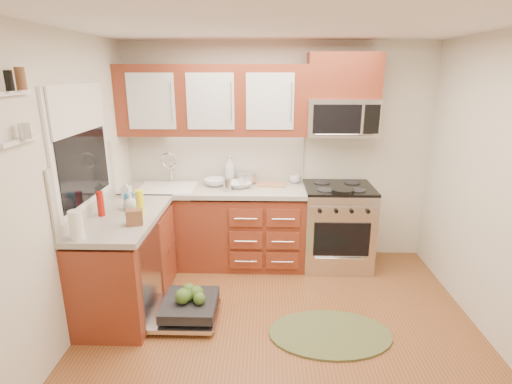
{
  "coord_description": "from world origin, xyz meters",
  "views": [
    {
      "loc": [
        -0.14,
        -2.86,
        2.18
      ],
      "look_at": [
        -0.23,
        0.85,
        1.05
      ],
      "focal_mm": 28.0,
      "sensor_mm": 36.0,
      "label": 1
    }
  ],
  "objects_px": {
    "paper_towel_roll": "(76,225)",
    "cutting_board": "(272,184)",
    "range": "(337,226)",
    "stock_pot": "(247,178)",
    "bowl_a": "(239,185)",
    "cup": "(295,179)",
    "upper_cabinets": "(213,100)",
    "sink": "(168,198)",
    "rug": "(330,334)",
    "skillet": "(343,191)",
    "dishwasher": "(186,309)",
    "microwave": "(341,117)",
    "bowl_b": "(215,182)"
  },
  "relations": [
    {
      "from": "paper_towel_roll",
      "to": "cutting_board",
      "type": "bearing_deg",
      "value": 45.74
    },
    {
      "from": "range",
      "to": "stock_pot",
      "type": "bearing_deg",
      "value": 170.73
    },
    {
      "from": "paper_towel_roll",
      "to": "bowl_a",
      "type": "distance_m",
      "value": 1.88
    },
    {
      "from": "cup",
      "to": "upper_cabinets",
      "type": "bearing_deg",
      "value": -175.36
    },
    {
      "from": "sink",
      "to": "rug",
      "type": "distance_m",
      "value": 2.28
    },
    {
      "from": "cutting_board",
      "to": "bowl_a",
      "type": "height_order",
      "value": "bowl_a"
    },
    {
      "from": "rug",
      "to": "cup",
      "type": "relative_size",
      "value": 8.36
    },
    {
      "from": "rug",
      "to": "skillet",
      "type": "distance_m",
      "value": 1.47
    },
    {
      "from": "cutting_board",
      "to": "cup",
      "type": "xyz_separation_m",
      "value": [
        0.27,
        0.1,
        0.04
      ]
    },
    {
      "from": "cutting_board",
      "to": "bowl_a",
      "type": "relative_size",
      "value": 1.16
    },
    {
      "from": "range",
      "to": "rug",
      "type": "relative_size",
      "value": 0.9
    },
    {
      "from": "sink",
      "to": "dishwasher",
      "type": "xyz_separation_m",
      "value": [
        0.39,
        -1.12,
        -0.7
      ]
    },
    {
      "from": "upper_cabinets",
      "to": "stock_pot",
      "type": "relative_size",
      "value": 9.33
    },
    {
      "from": "microwave",
      "to": "rug",
      "type": "relative_size",
      "value": 0.72
    },
    {
      "from": "rug",
      "to": "skillet",
      "type": "bearing_deg",
      "value": 77.23
    },
    {
      "from": "cutting_board",
      "to": "paper_towel_roll",
      "type": "distance_m",
      "value": 2.19
    },
    {
      "from": "sink",
      "to": "cup",
      "type": "distance_m",
      "value": 1.48
    },
    {
      "from": "skillet",
      "to": "paper_towel_roll",
      "type": "bearing_deg",
      "value": -152.16
    },
    {
      "from": "upper_cabinets",
      "to": "paper_towel_roll",
      "type": "height_order",
      "value": "upper_cabinets"
    },
    {
      "from": "bowl_b",
      "to": "cutting_board",
      "type": "bearing_deg",
      "value": 2.81
    },
    {
      "from": "cutting_board",
      "to": "skillet",
      "type": "bearing_deg",
      "value": -26.49
    },
    {
      "from": "sink",
      "to": "cup",
      "type": "xyz_separation_m",
      "value": [
        1.45,
        0.23,
        0.17
      ]
    },
    {
      "from": "range",
      "to": "cup",
      "type": "relative_size",
      "value": 7.5
    },
    {
      "from": "sink",
      "to": "rug",
      "type": "height_order",
      "value": "sink"
    },
    {
      "from": "upper_cabinets",
      "to": "cutting_board",
      "type": "xyz_separation_m",
      "value": [
        0.65,
        -0.02,
        -0.94
      ]
    },
    {
      "from": "upper_cabinets",
      "to": "cutting_board",
      "type": "distance_m",
      "value": 1.15
    },
    {
      "from": "upper_cabinets",
      "to": "stock_pot",
      "type": "height_order",
      "value": "upper_cabinets"
    },
    {
      "from": "sink",
      "to": "skillet",
      "type": "height_order",
      "value": "skillet"
    },
    {
      "from": "upper_cabinets",
      "to": "skillet",
      "type": "bearing_deg",
      "value": -15.78
    },
    {
      "from": "rug",
      "to": "paper_towel_roll",
      "type": "height_order",
      "value": "paper_towel_roll"
    },
    {
      "from": "stock_pot",
      "to": "bowl_a",
      "type": "distance_m",
      "value": 0.17
    },
    {
      "from": "sink",
      "to": "bowl_b",
      "type": "bearing_deg",
      "value": 10.43
    },
    {
      "from": "bowl_a",
      "to": "cup",
      "type": "relative_size",
      "value": 2.1
    },
    {
      "from": "microwave",
      "to": "paper_towel_roll",
      "type": "height_order",
      "value": "microwave"
    },
    {
      "from": "upper_cabinets",
      "to": "bowl_a",
      "type": "height_order",
      "value": "upper_cabinets"
    },
    {
      "from": "rug",
      "to": "stock_pot",
      "type": "relative_size",
      "value": 4.82
    },
    {
      "from": "skillet",
      "to": "bowl_a",
      "type": "relative_size",
      "value": 0.87
    },
    {
      "from": "upper_cabinets",
      "to": "sink",
      "type": "relative_size",
      "value": 3.31
    },
    {
      "from": "upper_cabinets",
      "to": "skillet",
      "type": "distance_m",
      "value": 1.71
    },
    {
      "from": "sink",
      "to": "paper_towel_roll",
      "type": "distance_m",
      "value": 1.5
    },
    {
      "from": "rug",
      "to": "dishwasher",
      "type": "bearing_deg",
      "value": 170.8
    },
    {
      "from": "skillet",
      "to": "cup",
      "type": "relative_size",
      "value": 1.84
    },
    {
      "from": "rug",
      "to": "stock_pot",
      "type": "height_order",
      "value": "stock_pot"
    },
    {
      "from": "upper_cabinets",
      "to": "sink",
      "type": "height_order",
      "value": "upper_cabinets"
    },
    {
      "from": "skillet",
      "to": "cutting_board",
      "type": "distance_m",
      "value": 0.83
    },
    {
      "from": "rug",
      "to": "skillet",
      "type": "xyz_separation_m",
      "value": [
        0.25,
        1.09,
        0.96
      ]
    },
    {
      "from": "upper_cabinets",
      "to": "cup",
      "type": "distance_m",
      "value": 1.29
    },
    {
      "from": "sink",
      "to": "cutting_board",
      "type": "bearing_deg",
      "value": 6.29
    },
    {
      "from": "range",
      "to": "bowl_b",
      "type": "bearing_deg",
      "value": 176.38
    },
    {
      "from": "bowl_b",
      "to": "cup",
      "type": "relative_size",
      "value": 2.0
    }
  ]
}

